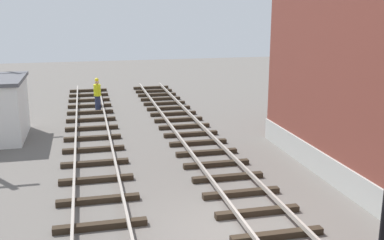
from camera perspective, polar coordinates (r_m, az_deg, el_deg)
ground_plane at (r=12.67m, az=4.75°, el=-13.43°), size 80.00×80.00×0.00m
track_near_building at (r=12.95m, az=9.24°, el=-12.32°), size 2.50×44.98×0.32m
track_centre at (r=12.10m, az=-11.08°, el=-14.35°), size 2.50×44.98×0.32m
track_worker_foreground at (r=26.66m, az=-11.62°, el=3.12°), size 0.40×0.40×1.87m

